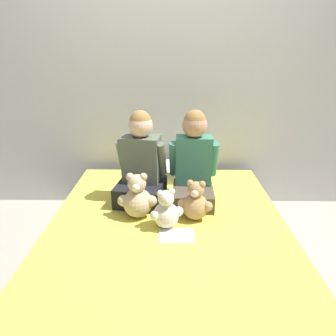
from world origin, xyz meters
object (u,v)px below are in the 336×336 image
Objects in this scene: teddy_bear_between_children at (166,211)px; teddy_bear_held_by_left_child at (138,199)px; child_on_left at (141,165)px; child_on_right at (193,164)px; teddy_bear_held_by_right_child at (195,203)px; sign_card at (176,235)px; pillow_at_headboard at (169,172)px; bed at (167,258)px.

teddy_bear_held_by_left_child is at bearing 125.88° from teddy_bear_between_children.
child_on_right is (0.37, 0.01, 0.01)m from child_on_left.
sign_card is (-0.12, -0.20, -0.11)m from teddy_bear_held_by_right_child.
teddy_bear_held_by_left_child is 0.68m from pillow_at_headboard.
teddy_bear_between_children is (-0.01, 0.06, 0.30)m from bed.
sign_card is (0.05, -0.87, -0.05)m from pillow_at_headboard.
pillow_at_headboard is at bearing 90.00° from bed.
teddy_bear_held_by_left_child reaches higher than sign_card.
teddy_bear_between_children is 0.49× the size of pillow_at_headboard.
teddy_bear_between_children reaches higher than sign_card.
child_on_right is at bearing 67.68° from bed.
child_on_left reaches higher than sign_card.
child_on_right is 0.32m from teddy_bear_held_by_right_child.
child_on_right is (0.18, 0.44, 0.47)m from bed.
teddy_bear_held_by_right_child reaches higher than pillow_at_headboard.
bed is 0.39m from teddy_bear_held_by_right_child.
teddy_bear_held_by_left_child is at bearing -171.76° from teddy_bear_held_by_right_child.
teddy_bear_held_by_left_child is 1.47× the size of sign_card.
teddy_bear_held_by_right_child is at bearing -3.19° from teddy_bear_held_by_left_child.
teddy_bear_held_by_left_child reaches higher than teddy_bear_between_children.
pillow_at_headboard is at bearing 117.26° from teddy_bear_held_by_right_child.
teddy_bear_held_by_right_child is at bearing -88.03° from child_on_right.
teddy_bear_held_by_left_child is at bearing 136.12° from bed.
teddy_bear_between_children is at bearing -90.64° from pillow_at_headboard.
bed is at bearing -102.39° from teddy_bear_between_children.
child_on_right is 2.57× the size of teddy_bear_between_children.
child_on_right is 2.14× the size of teddy_bear_held_by_left_child.
bed is 3.88× the size of pillow_at_headboard.
teddy_bear_held_by_left_child is 1.14× the size of teddy_bear_held_by_right_child.
child_on_left is 0.44m from teddy_bear_between_children.
child_on_right is at bearing 34.38° from teddy_bear_held_by_left_child.
teddy_bear_between_children is at bearing 97.83° from bed.
bed is 0.21m from sign_card.
child_on_right reaches higher than teddy_bear_held_by_right_child.
teddy_bear_between_children is (-0.19, -0.38, -0.17)m from child_on_right.
teddy_bear_held_by_left_child is 1.20× the size of teddy_bear_between_children.
bed is 0.66m from child_on_left.
child_on_right reaches higher than pillow_at_headboard.
pillow_at_headboard is 2.50× the size of sign_card.
teddy_bear_held_by_left_child is 0.23m from teddy_bear_between_children.
bed is 7.51× the size of teddy_bear_held_by_right_child.
teddy_bear_held_by_left_child is 0.38m from teddy_bear_held_by_right_child.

